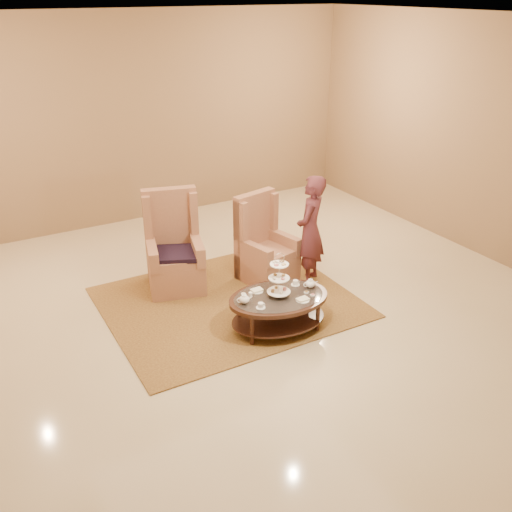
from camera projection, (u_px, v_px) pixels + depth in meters
ground at (254, 317)px, 7.24m from camera, size 8.00×8.00×0.00m
ceiling at (254, 317)px, 7.24m from camera, size 8.00×8.00×0.02m
wall_back at (137, 120)px, 9.63m from camera, size 8.00×0.04×3.50m
wall_right at (493, 142)px, 8.29m from camera, size 0.04×8.00×3.50m
rug at (229, 302)px, 7.56m from camera, size 3.16×2.64×0.02m
tea_table at (278, 302)px, 6.83m from camera, size 1.34×1.02×1.03m
armchair_left at (174, 255)px, 7.81m from camera, size 0.91×0.93×1.36m
armchair_right at (263, 252)px, 8.03m from camera, size 0.80×0.82×1.24m
person at (310, 231)px, 7.77m from camera, size 0.68×0.65×1.56m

